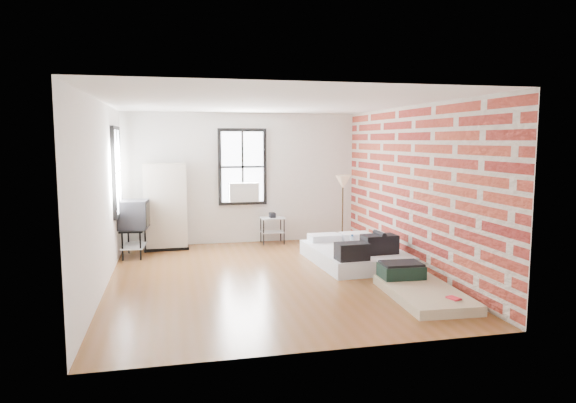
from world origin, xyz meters
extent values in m
plane|color=brown|center=(0.00, 0.00, 0.00)|extent=(6.00, 6.00, 0.00)
cube|color=silver|center=(0.00, 3.00, 1.40)|extent=(5.00, 0.01, 2.80)
cube|color=silver|center=(0.00, -3.00, 1.40)|extent=(5.00, 0.01, 2.80)
cube|color=silver|center=(-2.50, 0.00, 1.40)|extent=(0.01, 6.00, 2.80)
cube|color=#953623|center=(2.50, 0.00, 1.40)|extent=(0.02, 6.00, 2.80)
cube|color=white|center=(0.00, 0.00, 2.80)|extent=(5.00, 6.00, 0.01)
cube|color=white|center=(0.00, 2.95, 1.65)|extent=(0.90, 0.02, 1.50)
cube|color=black|center=(-0.48, 2.97, 1.65)|extent=(0.07, 0.08, 1.64)
cube|color=black|center=(0.48, 2.97, 1.65)|extent=(0.07, 0.08, 1.64)
cube|color=black|center=(0.00, 2.97, 2.44)|extent=(0.90, 0.08, 0.07)
cube|color=black|center=(0.00, 2.97, 0.86)|extent=(0.90, 0.08, 0.07)
cube|color=black|center=(0.00, 2.94, 1.65)|extent=(0.04, 0.02, 1.50)
cube|color=black|center=(0.00, 2.94, 1.65)|extent=(0.90, 0.02, 0.04)
cube|color=silver|center=(0.00, 2.83, 1.12)|extent=(0.62, 0.30, 0.40)
cube|color=white|center=(-2.45, 1.80, 1.65)|extent=(0.02, 0.90, 1.50)
cube|color=black|center=(-2.47, 1.32, 1.65)|extent=(0.08, 0.07, 1.64)
cube|color=black|center=(-2.47, 2.29, 1.65)|extent=(0.08, 0.07, 1.64)
cube|color=black|center=(-2.47, 1.80, 2.44)|extent=(0.08, 0.90, 0.07)
cube|color=black|center=(-2.47, 1.80, 0.86)|extent=(0.08, 0.90, 0.07)
cube|color=black|center=(-2.44, 1.80, 1.65)|extent=(0.02, 0.04, 1.50)
cube|color=black|center=(-2.44, 1.80, 1.65)|extent=(0.02, 0.90, 0.04)
cube|color=white|center=(1.75, 0.64, 0.14)|extent=(1.62, 2.13, 0.27)
cube|color=white|center=(1.38, 1.43, 0.33)|extent=(0.61, 0.41, 0.13)
cube|color=white|center=(2.03, 1.46, 0.33)|extent=(0.61, 0.41, 0.13)
cube|color=black|center=(1.99, 0.16, 0.43)|extent=(0.61, 0.38, 0.32)
cylinder|color=black|center=(1.99, 0.16, 0.61)|extent=(0.11, 0.38, 0.09)
cube|color=black|center=(1.36, -0.20, 0.41)|extent=(0.54, 0.35, 0.28)
cylinder|color=#C4E2FD|center=(1.65, 0.58, 0.39)|extent=(0.08, 0.08, 0.24)
cylinder|color=#1753A2|center=(1.65, 0.58, 0.52)|extent=(0.04, 0.04, 0.03)
cube|color=#C1B28C|center=(1.95, -1.57, 0.07)|extent=(1.00, 1.77, 0.14)
cube|color=black|center=(1.89, -0.93, 0.24)|extent=(0.66, 0.49, 0.20)
cube|color=black|center=(1.89, -0.93, 0.35)|extent=(0.62, 0.45, 0.04)
cube|color=red|center=(2.11, -2.08, 0.15)|extent=(0.16, 0.21, 0.02)
cube|color=black|center=(-1.63, 2.65, 0.03)|extent=(0.90, 0.53, 0.06)
cube|color=beige|center=(-1.63, 2.65, 0.91)|extent=(0.86, 0.49, 1.70)
cylinder|color=black|center=(0.38, 2.55, 0.28)|extent=(0.02, 0.02, 0.56)
cylinder|color=black|center=(0.83, 2.55, 0.28)|extent=(0.02, 0.02, 0.56)
cylinder|color=black|center=(0.38, 2.89, 0.28)|extent=(0.02, 0.02, 0.56)
cylinder|color=black|center=(0.82, 2.89, 0.28)|extent=(0.02, 0.02, 0.56)
cube|color=silver|center=(0.60, 2.72, 0.56)|extent=(0.51, 0.41, 0.02)
cube|color=silver|center=(0.60, 2.72, 0.25)|extent=(0.49, 0.39, 0.02)
cube|color=black|center=(0.60, 2.72, 0.62)|extent=(0.12, 0.18, 0.10)
cylinder|color=#302310|center=(2.05, 2.31, 0.01)|extent=(0.21, 0.21, 0.03)
cylinder|color=#302310|center=(2.05, 2.31, 0.66)|extent=(0.03, 0.03, 1.28)
cone|color=tan|center=(2.05, 2.31, 1.34)|extent=(0.32, 0.32, 0.28)
cylinder|color=black|center=(-2.41, 1.75, 0.27)|extent=(0.03, 0.03, 0.54)
cylinder|color=black|center=(-2.09, 1.72, 0.27)|extent=(0.03, 0.03, 0.54)
cylinder|color=black|center=(-2.35, 2.39, 0.27)|extent=(0.03, 0.03, 0.54)
cylinder|color=black|center=(-2.03, 2.36, 0.27)|extent=(0.03, 0.03, 0.54)
cube|color=black|center=(-2.22, 2.05, 0.54)|extent=(0.49, 0.81, 0.03)
cube|color=silver|center=(-2.22, 2.05, 0.21)|extent=(0.47, 0.78, 0.02)
cube|color=black|center=(-2.22, 2.05, 0.82)|extent=(0.59, 0.67, 0.54)
cube|color=black|center=(-1.95, 2.03, 0.82)|extent=(0.06, 0.51, 0.43)
camera|label=1|loc=(-1.48, -7.99, 2.22)|focal=32.00mm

